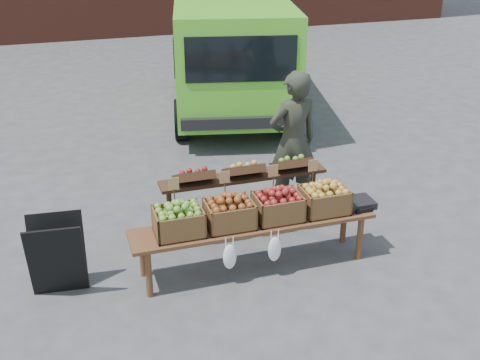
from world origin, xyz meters
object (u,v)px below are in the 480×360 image
object	(u,v)px
vendor	(293,142)
back_table	(244,196)
crate_green_apples	(324,200)
weighing_scale	(358,203)
crate_golden_apples	(179,222)
crate_russet_pears	(229,214)
chalkboard_sign	(57,256)
crate_red_apples	(278,207)
display_bench	(254,245)
delivery_van	(231,55)

from	to	relation	value
vendor	back_table	distance (m)	1.06
crate_green_apples	weighing_scale	size ratio (longest dim) A/B	1.47
vendor	crate_golden_apples	size ratio (longest dim) A/B	3.71
vendor	crate_russet_pears	distance (m)	1.76
chalkboard_sign	crate_russet_pears	xyz separation A→B (m)	(1.80, -0.18, 0.28)
vendor	crate_red_apples	bearing A→B (deg)	55.39
back_table	weighing_scale	xyz separation A→B (m)	(1.14, -0.72, 0.09)
vendor	display_bench	bearing A→B (deg)	46.48
delivery_van	weighing_scale	xyz separation A→B (m)	(-0.09, -5.36, -0.46)
back_table	display_bench	size ratio (longest dim) A/B	0.78
chalkboard_sign	display_bench	xyz separation A→B (m)	(2.07, -0.18, -0.14)
crate_russet_pears	weighing_scale	distance (m)	1.53
delivery_van	crate_russet_pears	size ratio (longest dim) A/B	9.59
back_table	crate_golden_apples	bearing A→B (deg)	-142.51
display_bench	crate_golden_apples	world-z (taller)	crate_golden_apples
display_bench	crate_golden_apples	bearing A→B (deg)	180.00
back_table	chalkboard_sign	bearing A→B (deg)	-166.01
crate_russet_pears	weighing_scale	xyz separation A→B (m)	(1.52, 0.00, -0.10)
crate_golden_apples	weighing_scale	distance (m)	2.08
crate_green_apples	crate_russet_pears	bearing A→B (deg)	180.00
chalkboard_sign	crate_russet_pears	size ratio (longest dim) A/B	1.71
display_bench	weighing_scale	world-z (taller)	weighing_scale
delivery_van	display_bench	distance (m)	5.58
back_table	crate_golden_apples	size ratio (longest dim) A/B	4.20
crate_golden_apples	crate_green_apples	bearing A→B (deg)	0.00
crate_golden_apples	crate_red_apples	xyz separation A→B (m)	(1.10, 0.00, 0.00)
vendor	crate_green_apples	xyz separation A→B (m)	(-0.12, -1.24, -0.22)
chalkboard_sign	crate_green_apples	xyz separation A→B (m)	(2.90, -0.18, 0.28)
crate_russet_pears	vendor	bearing A→B (deg)	45.50
vendor	crate_red_apples	world-z (taller)	vendor
crate_golden_apples	weighing_scale	xyz separation A→B (m)	(2.08, 0.00, -0.10)
weighing_scale	crate_golden_apples	bearing A→B (deg)	180.00
crate_red_apples	weighing_scale	xyz separation A→B (m)	(0.98, 0.00, -0.10)
display_bench	crate_green_apples	distance (m)	0.93
crate_golden_apples	weighing_scale	world-z (taller)	crate_golden_apples
chalkboard_sign	crate_red_apples	size ratio (longest dim) A/B	1.71
chalkboard_sign	delivery_van	bearing A→B (deg)	61.87
display_bench	weighing_scale	bearing A→B (deg)	0.00
vendor	back_table	world-z (taller)	vendor
vendor	crate_green_apples	bearing A→B (deg)	78.19
crate_golden_apples	weighing_scale	size ratio (longest dim) A/B	1.47
vendor	delivery_van	bearing A→B (deg)	-101.74
vendor	crate_russet_pears	xyz separation A→B (m)	(-1.22, -1.24, -0.22)
crate_golden_apples	crate_green_apples	xyz separation A→B (m)	(1.65, 0.00, 0.00)
chalkboard_sign	crate_golden_apples	bearing A→B (deg)	-2.77
display_bench	crate_green_apples	bearing A→B (deg)	0.00
vendor	back_table	bearing A→B (deg)	25.90
back_table	crate_red_apples	bearing A→B (deg)	-77.37
delivery_van	crate_green_apples	world-z (taller)	delivery_van
vendor	display_bench	xyz separation A→B (m)	(-0.95, -1.24, -0.64)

